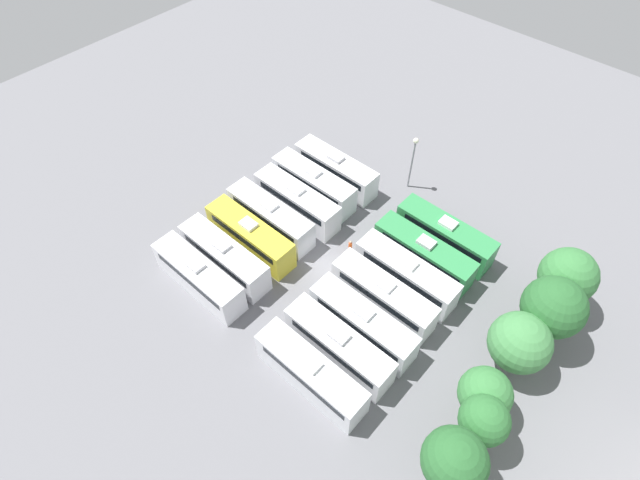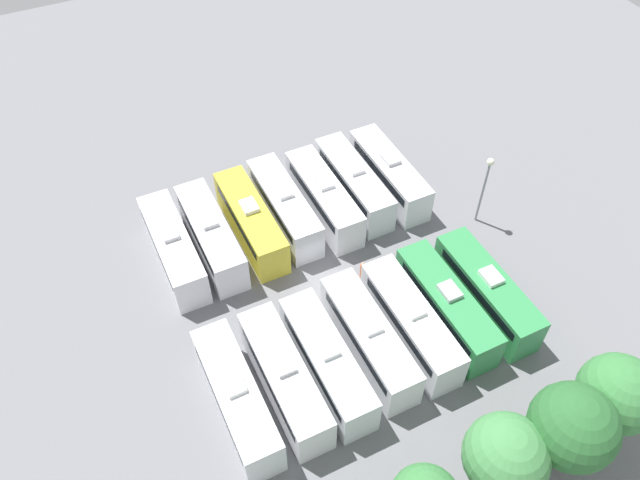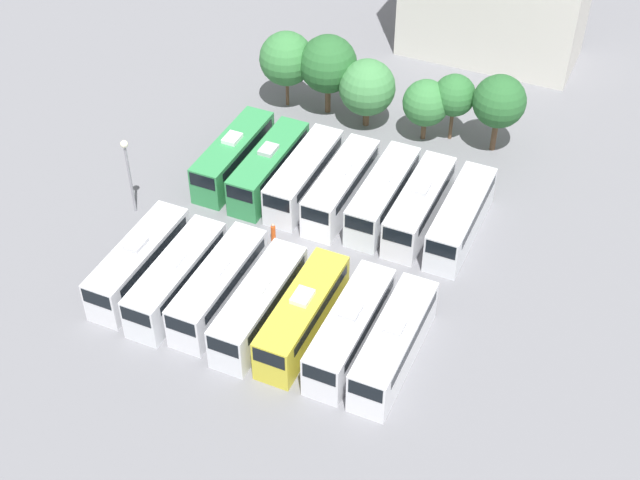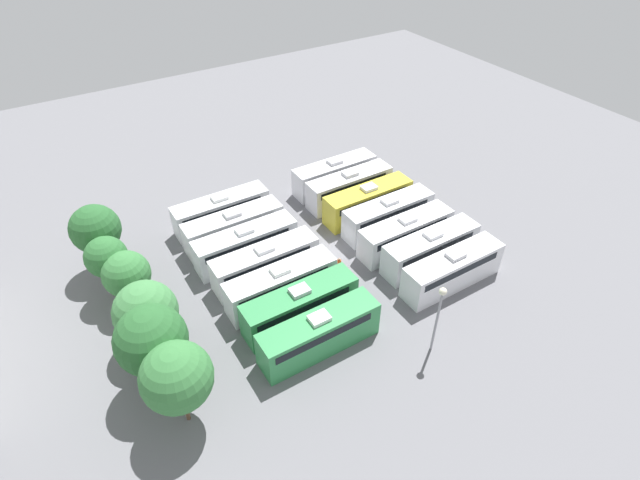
# 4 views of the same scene
# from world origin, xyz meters

# --- Properties ---
(ground_plane) EXTENTS (109.04, 109.04, 0.00)m
(ground_plane) POSITION_xyz_m (0.00, 0.00, 0.00)
(ground_plane) COLOR slate
(bus_0) EXTENTS (2.60, 10.13, 3.68)m
(bus_0) POSITION_xyz_m (-9.80, -7.03, 1.83)
(bus_0) COLOR silver
(bus_0) RESTS_ON ground_plane
(bus_1) EXTENTS (2.60, 10.13, 3.68)m
(bus_1) POSITION_xyz_m (-6.49, -7.34, 1.83)
(bus_1) COLOR silver
(bus_1) RESTS_ON ground_plane
(bus_2) EXTENTS (2.60, 10.13, 3.68)m
(bus_2) POSITION_xyz_m (-3.38, -6.85, 1.83)
(bus_2) COLOR silver
(bus_2) RESTS_ON ground_plane
(bus_3) EXTENTS (2.60, 10.13, 3.68)m
(bus_3) POSITION_xyz_m (0.03, -7.32, 1.83)
(bus_3) COLOR silver
(bus_3) RESTS_ON ground_plane
(bus_4) EXTENTS (2.60, 10.13, 3.68)m
(bus_4) POSITION_xyz_m (3.14, -7.00, 1.83)
(bus_4) COLOR gold
(bus_4) RESTS_ON ground_plane
(bus_5) EXTENTS (2.60, 10.13, 3.68)m
(bus_5) POSITION_xyz_m (6.56, -6.91, 1.83)
(bus_5) COLOR silver
(bus_5) RESTS_ON ground_plane
(bus_6) EXTENTS (2.60, 10.13, 3.68)m
(bus_6) POSITION_xyz_m (9.66, -6.93, 1.83)
(bus_6) COLOR white
(bus_6) RESTS_ON ground_plane
(bus_7) EXTENTS (2.60, 10.13, 3.68)m
(bus_7) POSITION_xyz_m (-9.78, 7.20, 1.83)
(bus_7) COLOR #338C4C
(bus_7) RESTS_ON ground_plane
(bus_8) EXTENTS (2.60, 10.13, 3.68)m
(bus_8) POSITION_xyz_m (-6.38, 6.99, 1.83)
(bus_8) COLOR #338C4C
(bus_8) RESTS_ON ground_plane
(bus_9) EXTENTS (2.60, 10.13, 3.68)m
(bus_9) POSITION_xyz_m (-3.31, 7.14, 1.83)
(bus_9) COLOR silver
(bus_9) RESTS_ON ground_plane
(bus_10) EXTENTS (2.60, 10.13, 3.68)m
(bus_10) POSITION_xyz_m (-0.02, 7.01, 1.83)
(bus_10) COLOR white
(bus_10) RESTS_ON ground_plane
(bus_11) EXTENTS (2.60, 10.13, 3.68)m
(bus_11) POSITION_xyz_m (3.39, 7.38, 1.83)
(bus_11) COLOR silver
(bus_11) RESTS_ON ground_plane
(bus_12) EXTENTS (2.60, 10.13, 3.68)m
(bus_12) POSITION_xyz_m (6.44, 7.27, 1.83)
(bus_12) COLOR silver
(bus_12) RESTS_ON ground_plane
(bus_13) EXTENTS (2.60, 10.13, 3.68)m
(bus_13) POSITION_xyz_m (9.77, 7.20, 1.83)
(bus_13) COLOR silver
(bus_13) RESTS_ON ground_plane
(worker_person) EXTENTS (0.36, 0.36, 1.67)m
(worker_person) POSITION_xyz_m (-2.97, 0.75, 0.77)
(worker_person) COLOR #CC4C19
(worker_person) RESTS_ON ground_plane
(light_pole) EXTENTS (0.60, 0.60, 6.74)m
(light_pole) POSITION_xyz_m (-14.63, -0.48, 4.66)
(light_pole) COLOR gray
(light_pole) RESTS_ON ground_plane
(tree_0) EXTENTS (4.89, 4.89, 7.28)m
(tree_0) POSITION_xyz_m (-10.28, 18.45, 4.83)
(tree_0) COLOR brown
(tree_0) RESTS_ON ground_plane
(tree_1) EXTENTS (5.18, 5.18, 7.54)m
(tree_1) POSITION_xyz_m (-6.43, 18.94, 4.93)
(tree_1) COLOR brown
(tree_1) RESTS_ON ground_plane
(tree_2) EXTENTS (4.99, 4.99, 6.35)m
(tree_2) POSITION_xyz_m (-2.45, 18.38, 3.84)
(tree_2) COLOR brown
(tree_2) RESTS_ON ground_plane
(tree_3) EXTENTS (4.06, 4.06, 5.66)m
(tree_3) POSITION_xyz_m (2.95, 18.46, 3.61)
(tree_3) COLOR brown
(tree_3) RESTS_ON ground_plane
(tree_4) EXTENTS (3.65, 3.65, 6.22)m
(tree_4) POSITION_xyz_m (5.11, 19.42, 4.38)
(tree_4) COLOR brown
(tree_4) RESTS_ON ground_plane
(tree_5) EXTENTS (4.51, 4.51, 7.10)m
(tree_5) POSITION_xyz_m (9.00, 19.34, 4.82)
(tree_5) COLOR brown
(tree_5) RESTS_ON ground_plane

